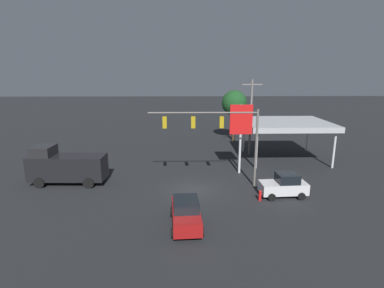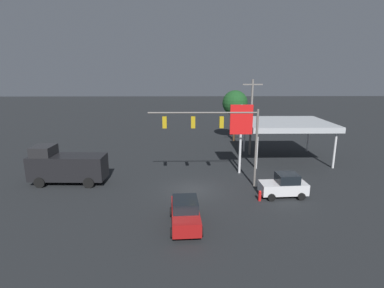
{
  "view_description": "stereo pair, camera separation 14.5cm",
  "coord_description": "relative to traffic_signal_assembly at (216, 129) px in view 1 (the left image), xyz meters",
  "views": [
    {
      "loc": [
        0.6,
        24.64,
        10.18
      ],
      "look_at": [
        0.0,
        -2.0,
        3.66
      ],
      "focal_mm": 28.0,
      "sensor_mm": 36.0,
      "label": 1
    },
    {
      "loc": [
        0.45,
        24.64,
        10.18
      ],
      "look_at": [
        0.0,
        -2.0,
        3.66
      ],
      "focal_mm": 28.0,
      "sensor_mm": 36.0,
      "label": 2
    }
  ],
  "objects": [
    {
      "name": "sedan_far",
      "position": [
        2.65,
        6.99,
        -4.35
      ],
      "size": [
        2.27,
        4.5,
        1.93
      ],
      "rotation": [
        0.0,
        0.0,
        1.63
      ],
      "color": "maroon",
      "rests_on": "ground"
    },
    {
      "name": "street_tree",
      "position": [
        -4.5,
        -18.27,
        0.31
      ],
      "size": [
        3.67,
        3.67,
        7.48
      ],
      "color": "#4C331E",
      "rests_on": "ground"
    },
    {
      "name": "hatchback_crossing",
      "position": [
        -5.52,
        2.22,
        -4.35
      ],
      "size": [
        3.89,
        2.13,
        1.97
      ],
      "rotation": [
        0.0,
        0.0,
        0.06
      ],
      "color": "silver",
      "rests_on": "ground"
    },
    {
      "name": "fire_hydrant",
      "position": [
        -3.32,
        3.09,
        -4.86
      ],
      "size": [
        0.24,
        0.24,
        0.88
      ],
      "color": "red",
      "rests_on": "ground"
    },
    {
      "name": "price_sign",
      "position": [
        -2.84,
        -3.71,
        -0.17
      ],
      "size": [
        2.23,
        0.27,
        6.99
      ],
      "color": "silver",
      "rests_on": "ground"
    },
    {
      "name": "utility_pole",
      "position": [
        -5.32,
        -10.7,
        -0.41
      ],
      "size": [
        2.4,
        0.26,
        9.22
      ],
      "color": "slate",
      "rests_on": "ground"
    },
    {
      "name": "ground_plane",
      "position": [
        2.05,
        0.7,
        -5.3
      ],
      "size": [
        200.0,
        200.0,
        0.0
      ],
      "primitive_type": "plane",
      "color": "black"
    },
    {
      "name": "gas_station_canopy",
      "position": [
        -9.03,
        -8.65,
        -1.11
      ],
      "size": [
        9.52,
        8.3,
        4.53
      ],
      "color": "#B2B7BC",
      "rests_on": "ground"
    },
    {
      "name": "delivery_truck",
      "position": [
        13.66,
        -1.1,
        -3.6
      ],
      "size": [
        6.87,
        2.72,
        3.58
      ],
      "rotation": [
        0.0,
        0.0,
        -0.03
      ],
      "color": "black",
      "rests_on": "ground"
    },
    {
      "name": "traffic_signal_assembly",
      "position": [
        0.0,
        0.0,
        0.0
      ],
      "size": [
        9.48,
        0.43,
        7.02
      ],
      "color": "slate",
      "rests_on": "ground"
    }
  ]
}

